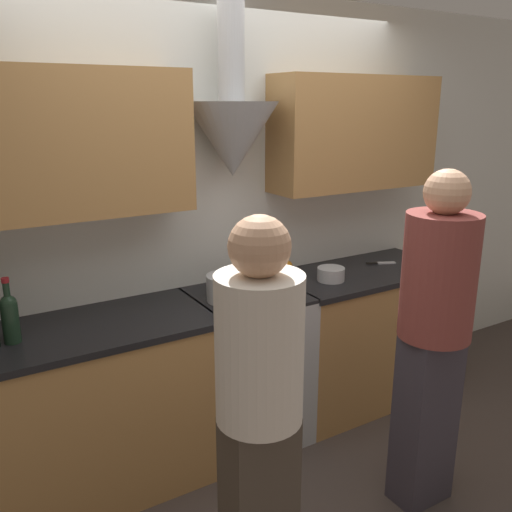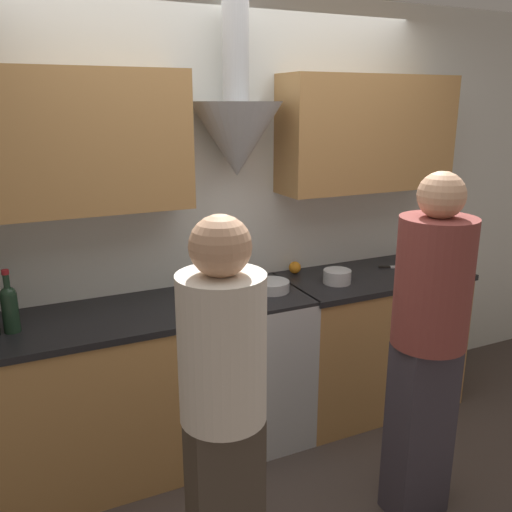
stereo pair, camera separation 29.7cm
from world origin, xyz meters
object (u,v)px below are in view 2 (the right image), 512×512
(person_foreground_left, at_px, (223,419))
(mixing_bowl, at_px, (272,286))
(person_foreground_right, at_px, (428,337))
(wine_bottle_5, at_px, (10,306))
(stock_pot, at_px, (229,287))
(orange_fruit, at_px, (295,267))
(saucepan, at_px, (337,277))
(stove_range, at_px, (249,365))

(person_foreground_left, bearing_deg, mixing_bowl, 56.13)
(mixing_bowl, relative_size, person_foreground_right, 0.12)
(wine_bottle_5, relative_size, person_foreground_right, 0.18)
(wine_bottle_5, distance_m, person_foreground_left, 1.30)
(wine_bottle_5, xyz_separation_m, person_foreground_left, (0.64, -1.12, -0.13))
(stock_pot, bearing_deg, orange_fruit, 24.75)
(saucepan, relative_size, person_foreground_right, 0.10)
(orange_fruit, bearing_deg, person_foreground_right, -87.07)
(wine_bottle_5, distance_m, stock_pot, 1.12)
(stove_range, bearing_deg, mixing_bowl, -9.97)
(saucepan, bearing_deg, stove_range, 173.87)
(saucepan, height_order, person_foreground_right, person_foreground_right)
(mixing_bowl, relative_size, saucepan, 1.22)
(stock_pot, height_order, orange_fruit, stock_pot)
(stock_pot, xyz_separation_m, orange_fruit, (0.56, 0.26, -0.03))
(mixing_bowl, height_order, person_foreground_right, person_foreground_right)
(orange_fruit, bearing_deg, mixing_bowl, -139.86)
(stove_range, xyz_separation_m, orange_fruit, (0.43, 0.22, 0.50))
(saucepan, xyz_separation_m, person_foreground_left, (-1.17, -1.08, -0.04))
(person_foreground_left, bearing_deg, stock_pot, 66.70)
(saucepan, bearing_deg, wine_bottle_5, 178.50)
(stock_pot, relative_size, saucepan, 1.48)
(stock_pot, distance_m, orange_fruit, 0.62)
(mixing_bowl, xyz_separation_m, person_foreground_right, (0.35, -0.92, -0.01))
(stock_pot, height_order, person_foreground_right, person_foreground_right)
(stock_pot, relative_size, orange_fruit, 3.22)
(mixing_bowl, distance_m, person_foreground_right, 0.98)
(stove_range, height_order, saucepan, saucepan)
(stock_pot, relative_size, person_foreground_right, 0.15)
(stock_pot, bearing_deg, saucepan, -1.63)
(wine_bottle_5, relative_size, mixing_bowl, 1.50)
(mixing_bowl, bearing_deg, person_foreground_left, -123.87)
(stock_pot, relative_size, mixing_bowl, 1.21)
(mixing_bowl, bearing_deg, stove_range, 170.03)
(wine_bottle_5, xyz_separation_m, mixing_bowl, (1.39, -0.01, -0.10))
(person_foreground_left, bearing_deg, orange_fruit, 52.63)
(orange_fruit, relative_size, saucepan, 0.46)
(orange_fruit, relative_size, person_foreground_right, 0.05)
(wine_bottle_5, bearing_deg, stove_range, 0.60)
(stove_range, height_order, stock_pot, stock_pot)
(person_foreground_right, bearing_deg, person_foreground_left, -169.88)
(orange_fruit, xyz_separation_m, person_foreground_right, (0.06, -1.16, -0.02))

